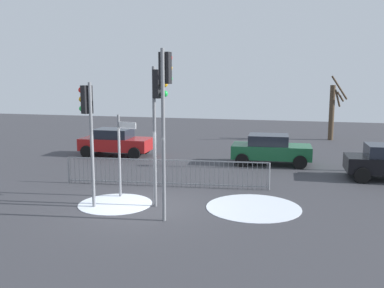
{
  "coord_description": "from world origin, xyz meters",
  "views": [
    {
      "loc": [
        5.04,
        -12.58,
        4.22
      ],
      "look_at": [
        0.9,
        3.21,
        1.64
      ],
      "focal_mm": 39.3,
      "sensor_mm": 36.0,
      "label": 1
    }
  ],
  "objects_px": {
    "traffic_light_foreground_left": "(88,116)",
    "car_green_mid": "(270,149)",
    "direction_sign_post": "(121,151)",
    "car_red_near": "(115,142)",
    "bare_tree_left": "(333,110)",
    "traffic_light_foreground_right": "(158,105)",
    "traffic_light_mid_right": "(165,97)"
  },
  "relations": [
    {
      "from": "traffic_light_foreground_left",
      "to": "car_green_mid",
      "type": "bearing_deg",
      "value": -8.7
    },
    {
      "from": "direction_sign_post",
      "to": "car_red_near",
      "type": "height_order",
      "value": "direction_sign_post"
    },
    {
      "from": "car_red_near",
      "to": "car_green_mid",
      "type": "bearing_deg",
      "value": -4.18
    },
    {
      "from": "car_green_mid",
      "to": "bare_tree_left",
      "type": "bearing_deg",
      "value": 66.61
    },
    {
      "from": "traffic_light_foreground_right",
      "to": "bare_tree_left",
      "type": "bearing_deg",
      "value": 174.57
    },
    {
      "from": "traffic_light_foreground_right",
      "to": "direction_sign_post",
      "type": "bearing_deg",
      "value": -100.15
    },
    {
      "from": "traffic_light_foreground_right",
      "to": "bare_tree_left",
      "type": "height_order",
      "value": "traffic_light_foreground_right"
    },
    {
      "from": "traffic_light_foreground_left",
      "to": "car_red_near",
      "type": "bearing_deg",
      "value": 42.94
    },
    {
      "from": "traffic_light_mid_right",
      "to": "direction_sign_post",
      "type": "bearing_deg",
      "value": 148.72
    },
    {
      "from": "traffic_light_mid_right",
      "to": "car_green_mid",
      "type": "relative_size",
      "value": 1.3
    },
    {
      "from": "traffic_light_mid_right",
      "to": "car_red_near",
      "type": "height_order",
      "value": "traffic_light_mid_right"
    },
    {
      "from": "traffic_light_foreground_right",
      "to": "car_red_near",
      "type": "height_order",
      "value": "traffic_light_foreground_right"
    },
    {
      "from": "traffic_light_foreground_left",
      "to": "traffic_light_mid_right",
      "type": "bearing_deg",
      "value": -79.15
    },
    {
      "from": "car_green_mid",
      "to": "traffic_light_mid_right",
      "type": "bearing_deg",
      "value": -108.12
    },
    {
      "from": "traffic_light_foreground_left",
      "to": "direction_sign_post",
      "type": "height_order",
      "value": "traffic_light_foreground_left"
    },
    {
      "from": "car_green_mid",
      "to": "traffic_light_foreground_left",
      "type": "bearing_deg",
      "value": -125.01
    },
    {
      "from": "direction_sign_post",
      "to": "bare_tree_left",
      "type": "xyz_separation_m",
      "value": [
        8.14,
        16.5,
        0.38
      ]
    },
    {
      "from": "traffic_light_foreground_left",
      "to": "direction_sign_post",
      "type": "distance_m",
      "value": 1.93
    },
    {
      "from": "traffic_light_foreground_right",
      "to": "bare_tree_left",
      "type": "distance_m",
      "value": 18.51
    },
    {
      "from": "car_green_mid",
      "to": "car_red_near",
      "type": "bearing_deg",
      "value": 175.07
    },
    {
      "from": "traffic_light_foreground_left",
      "to": "traffic_light_foreground_right",
      "type": "relative_size",
      "value": 0.89
    },
    {
      "from": "traffic_light_mid_right",
      "to": "traffic_light_foreground_right",
      "type": "height_order",
      "value": "traffic_light_mid_right"
    },
    {
      "from": "traffic_light_foreground_left",
      "to": "traffic_light_mid_right",
      "type": "relative_size",
      "value": 0.81
    },
    {
      "from": "traffic_light_foreground_left",
      "to": "traffic_light_mid_right",
      "type": "xyz_separation_m",
      "value": [
        2.82,
        -0.61,
        0.69
      ]
    },
    {
      "from": "traffic_light_foreground_left",
      "to": "bare_tree_left",
      "type": "relative_size",
      "value": 0.94
    },
    {
      "from": "direction_sign_post",
      "to": "bare_tree_left",
      "type": "height_order",
      "value": "bare_tree_left"
    },
    {
      "from": "traffic_light_mid_right",
      "to": "car_red_near",
      "type": "bearing_deg",
      "value": 130.95
    },
    {
      "from": "car_green_mid",
      "to": "direction_sign_post",
      "type": "bearing_deg",
      "value": -126.54
    },
    {
      "from": "direction_sign_post",
      "to": "bare_tree_left",
      "type": "bearing_deg",
      "value": 77.67
    },
    {
      "from": "traffic_light_foreground_right",
      "to": "car_red_near",
      "type": "bearing_deg",
      "value": -131.84
    },
    {
      "from": "car_green_mid",
      "to": "bare_tree_left",
      "type": "height_order",
      "value": "bare_tree_left"
    },
    {
      "from": "car_red_near",
      "to": "bare_tree_left",
      "type": "height_order",
      "value": "bare_tree_left"
    }
  ]
}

